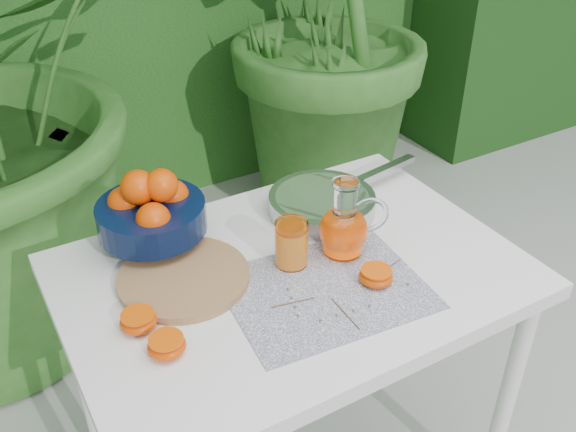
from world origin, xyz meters
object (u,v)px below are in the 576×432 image
white_table (292,297)px  cutting_board (184,277)px  fruit_bowl (151,210)px  juice_pitcher (345,228)px  saute_pan (323,202)px

white_table → cutting_board: bearing=159.8°
fruit_bowl → juice_pitcher: fruit_bowl is taller
fruit_bowl → saute_pan: fruit_bowl is taller
juice_pitcher → saute_pan: size_ratio=0.38×
cutting_board → fruit_bowl: fruit_bowl is taller
juice_pitcher → fruit_bowl: bearing=145.1°
white_table → juice_pitcher: (0.13, -0.00, 0.15)m
white_table → saute_pan: 0.27m
cutting_board → juice_pitcher: 0.37m
cutting_board → saute_pan: size_ratio=0.59×
cutting_board → juice_pitcher: (0.36, -0.09, 0.06)m
white_table → cutting_board: (-0.23, 0.08, 0.09)m
white_table → saute_pan: (0.19, 0.17, 0.11)m
white_table → fruit_bowl: (-0.23, 0.25, 0.17)m
white_table → cutting_board: size_ratio=3.49×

